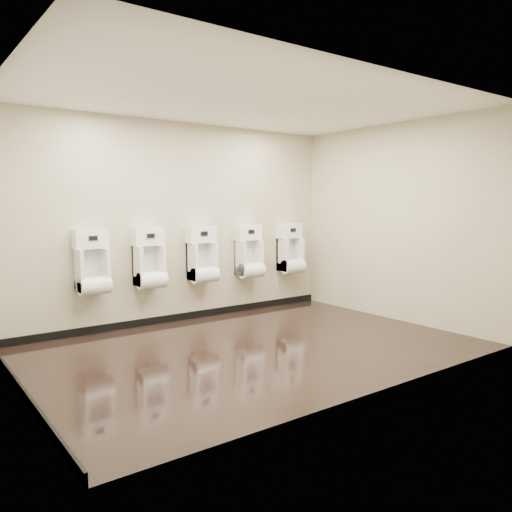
{
  "coord_description": "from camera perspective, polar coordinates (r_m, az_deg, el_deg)",
  "views": [
    {
      "loc": [
        -3.33,
        -4.57,
        1.67
      ],
      "look_at": [
        0.44,
        0.55,
        1.0
      ],
      "focal_mm": 35.0,
      "sensor_mm": 36.0,
      "label": 1
    }
  ],
  "objects": [
    {
      "name": "urinal_0",
      "position": [
        6.54,
        -18.18,
        -1.19
      ],
      "size": [
        0.43,
        0.32,
        0.8
      ],
      "color": "white",
      "rests_on": "back_wall"
    },
    {
      "name": "left_wall",
      "position": [
        4.65,
        -26.08,
        2.1
      ],
      "size": [
        0.02,
        3.5,
        2.8
      ],
      "primitive_type": "cube",
      "color": "#C0B496",
      "rests_on": "ground"
    },
    {
      "name": "urinal_2",
      "position": [
        7.19,
        -6.14,
        -0.31
      ],
      "size": [
        0.43,
        0.32,
        0.8
      ],
      "color": "white",
      "rests_on": "back_wall"
    },
    {
      "name": "urinal_4",
      "position": [
        8.14,
        3.98,
        0.45
      ],
      "size": [
        0.43,
        0.32,
        0.8
      ],
      "color": "white",
      "rests_on": "back_wall"
    },
    {
      "name": "back_wall",
      "position": [
        7.14,
        -8.61,
        3.79
      ],
      "size": [
        5.0,
        0.02,
        2.8
      ],
      "primitive_type": "cube",
      "color": "#C0B496",
      "rests_on": "ground"
    },
    {
      "name": "urinal_1",
      "position": [
        6.82,
        -12.08,
        -0.75
      ],
      "size": [
        0.43,
        0.32,
        0.8
      ],
      "color": "white",
      "rests_on": "back_wall"
    },
    {
      "name": "front_wall",
      "position": [
        4.37,
        13.36,
        2.33
      ],
      "size": [
        5.0,
        0.02,
        2.8
      ],
      "primitive_type": "cube",
      "color": "#C0B496",
      "rests_on": "ground"
    },
    {
      "name": "right_wall",
      "position": [
        7.41,
        15.57,
        3.71
      ],
      "size": [
        0.02,
        3.5,
        2.8
      ],
      "primitive_type": "cube",
      "color": "#C0B496",
      "rests_on": "ground"
    },
    {
      "name": "tile_overlay_left",
      "position": [
        4.65,
        -26.02,
        2.1
      ],
      "size": [
        0.01,
        3.5,
        2.8
      ],
      "primitive_type": "cube",
      "color": "silver",
      "rests_on": "ground"
    },
    {
      "name": "skirting_back",
      "position": [
        7.31,
        -8.4,
        -6.85
      ],
      "size": [
        5.0,
        0.02,
        0.1
      ],
      "primitive_type": "cube",
      "color": "black",
      "rests_on": "ground"
    },
    {
      "name": "skirting_left",
      "position": [
        4.92,
        -25.2,
        -13.79
      ],
      "size": [
        0.02,
        3.5,
        0.1
      ],
      "primitive_type": "cube",
      "color": "black",
      "rests_on": "ground"
    },
    {
      "name": "urinal_3",
      "position": [
        7.63,
        -0.79,
        0.09
      ],
      "size": [
        0.43,
        0.32,
        0.8
      ],
      "color": "white",
      "rests_on": "back_wall"
    },
    {
      "name": "ceiling",
      "position": [
        5.76,
        -0.3,
        17.34
      ],
      "size": [
        5.0,
        3.5,
        0.0
      ],
      "primitive_type": "cube",
      "color": "white"
    },
    {
      "name": "ground",
      "position": [
        5.89,
        -0.29,
        -10.44
      ],
      "size": [
        5.0,
        3.5,
        0.0
      ],
      "primitive_type": "cube",
      "color": "black",
      "rests_on": "ground"
    }
  ]
}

